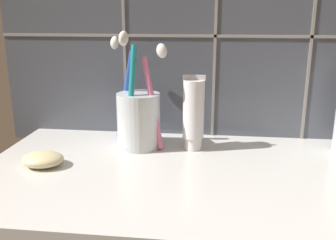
% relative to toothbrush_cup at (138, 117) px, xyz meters
% --- Properties ---
extents(sink_counter, '(0.64, 0.34, 0.02)m').
position_rel_toothbrush_cup_xyz_m(sink_counter, '(0.11, -0.09, -0.06)').
color(sink_counter, silver).
rests_on(sink_counter, ground).
extents(toothbrush_cup, '(0.11, 0.10, 0.19)m').
position_rel_toothbrush_cup_xyz_m(toothbrush_cup, '(0.00, 0.00, 0.00)').
color(toothbrush_cup, silver).
rests_on(toothbrush_cup, sink_counter).
extents(toothpaste_tube, '(0.04, 0.03, 0.12)m').
position_rel_toothbrush_cup_xyz_m(toothpaste_tube, '(0.09, -0.00, 0.01)').
color(toothpaste_tube, white).
rests_on(toothpaste_tube, sink_counter).
extents(soap_bar, '(0.06, 0.05, 0.02)m').
position_rel_toothbrush_cup_xyz_m(soap_bar, '(-0.12, -0.10, -0.04)').
color(soap_bar, beige).
rests_on(soap_bar, sink_counter).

